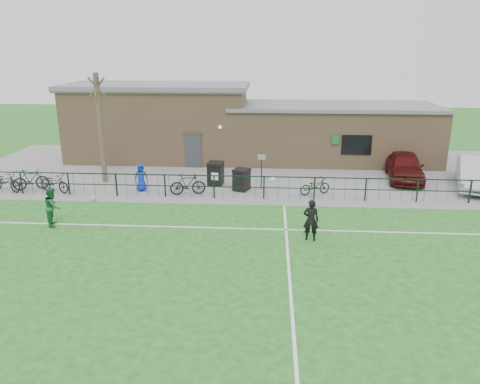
# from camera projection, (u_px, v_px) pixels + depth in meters

# --- Properties ---
(ground) EXTENTS (90.00, 90.00, 0.00)m
(ground) POSITION_uv_depth(u_px,v_px,m) (230.00, 272.00, 15.93)
(ground) COLOR #1B5C1B
(ground) RESTS_ON ground
(paving_strip) EXTENTS (34.00, 13.00, 0.02)m
(paving_strip) POSITION_uv_depth(u_px,v_px,m) (249.00, 170.00, 28.77)
(paving_strip) COLOR slate
(paving_strip) RESTS_ON ground
(pitch_line_touch) EXTENTS (28.00, 0.10, 0.01)m
(pitch_line_touch) POSITION_uv_depth(u_px,v_px,m) (244.00, 200.00, 23.35)
(pitch_line_touch) COLOR white
(pitch_line_touch) RESTS_ON ground
(pitch_line_mid) EXTENTS (28.00, 0.10, 0.01)m
(pitch_line_mid) POSITION_uv_depth(u_px,v_px,m) (238.00, 228.00, 19.74)
(pitch_line_mid) COLOR white
(pitch_line_mid) RESTS_ON ground
(pitch_line_perp) EXTENTS (0.10, 16.00, 0.01)m
(pitch_line_perp) POSITION_uv_depth(u_px,v_px,m) (289.00, 274.00, 15.81)
(pitch_line_perp) COLOR white
(pitch_line_perp) RESTS_ON ground
(perimeter_fence) EXTENTS (28.00, 0.10, 1.20)m
(perimeter_fence) POSITION_uv_depth(u_px,v_px,m) (244.00, 187.00, 23.36)
(perimeter_fence) COLOR black
(perimeter_fence) RESTS_ON ground
(bare_tree) EXTENTS (0.30, 0.30, 6.00)m
(bare_tree) POSITION_uv_depth(u_px,v_px,m) (101.00, 129.00, 25.51)
(bare_tree) COLOR #473B2B
(bare_tree) RESTS_ON ground
(wheelie_bin_left) EXTENTS (0.87, 0.96, 1.18)m
(wheelie_bin_left) POSITION_uv_depth(u_px,v_px,m) (216.00, 174.00, 25.65)
(wheelie_bin_left) COLOR black
(wheelie_bin_left) RESTS_ON paving_strip
(wheelie_bin_right) EXTENTS (0.96, 1.01, 1.07)m
(wheelie_bin_right) POSITION_uv_depth(u_px,v_px,m) (242.00, 180.00, 24.70)
(wheelie_bin_right) COLOR black
(wheelie_bin_right) RESTS_ON paving_strip
(sign_post) EXTENTS (0.08, 0.08, 2.00)m
(sign_post) POSITION_uv_depth(u_px,v_px,m) (261.00, 171.00, 24.75)
(sign_post) COLOR black
(sign_post) RESTS_ON paving_strip
(car_maroon) EXTENTS (2.52, 4.85, 1.58)m
(car_maroon) POSITION_uv_depth(u_px,v_px,m) (405.00, 166.00, 26.54)
(car_maroon) COLOR #410B0B
(car_maroon) RESTS_ON paving_strip
(car_silver) EXTENTS (3.19, 5.30, 1.65)m
(car_silver) POSITION_uv_depth(u_px,v_px,m) (476.00, 173.00, 25.09)
(car_silver) COLOR #B5B8BE
(car_silver) RESTS_ON paving_strip
(bicycle_a) EXTENTS (2.17, 1.39, 1.08)m
(bicycle_a) POSITION_uv_depth(u_px,v_px,m) (6.00, 181.00, 24.54)
(bicycle_a) COLOR black
(bicycle_a) RESTS_ON paving_strip
(bicycle_b) EXTENTS (1.87, 1.19, 1.09)m
(bicycle_b) POSITION_uv_depth(u_px,v_px,m) (31.00, 180.00, 24.79)
(bicycle_b) COLOR black
(bicycle_b) RESTS_ON paving_strip
(bicycle_c) EXTENTS (2.02, 1.32, 1.00)m
(bicycle_c) POSITION_uv_depth(u_px,v_px,m) (54.00, 183.00, 24.43)
(bicycle_c) COLOR black
(bicycle_c) RESTS_ON paving_strip
(bicycle_d) EXTENTS (1.90, 0.92, 1.10)m
(bicycle_d) POSITION_uv_depth(u_px,v_px,m) (188.00, 184.00, 23.96)
(bicycle_d) COLOR black
(bicycle_d) RESTS_ON paving_strip
(bicycle_e) EXTENTS (1.77, 1.22, 0.88)m
(bicycle_e) POSITION_uv_depth(u_px,v_px,m) (315.00, 186.00, 24.03)
(bicycle_e) COLOR black
(bicycle_e) RESTS_ON paving_strip
(spectator_child) EXTENTS (0.83, 0.69, 1.46)m
(spectator_child) POSITION_uv_depth(u_px,v_px,m) (141.00, 178.00, 24.52)
(spectator_child) COLOR #1329B7
(spectator_child) RESTS_ON paving_strip
(goalkeeper_kick) EXTENTS (1.95, 3.63, 1.69)m
(goalkeeper_kick) POSITION_uv_depth(u_px,v_px,m) (310.00, 219.00, 18.41)
(goalkeeper_kick) COLOR black
(goalkeeper_kick) RESTS_ON ground
(outfield_player) EXTENTS (0.82, 0.94, 1.66)m
(outfield_player) POSITION_uv_depth(u_px,v_px,m) (53.00, 207.00, 19.90)
(outfield_player) COLOR #1A5D2D
(outfield_player) RESTS_ON ground
(ball_ground) EXTENTS (0.24, 0.24, 0.24)m
(ball_ground) POSITION_uv_depth(u_px,v_px,m) (93.00, 199.00, 23.17)
(ball_ground) COLOR silver
(ball_ground) RESTS_ON ground
(clubhouse) EXTENTS (24.25, 5.40, 4.96)m
(clubhouse) POSITION_uv_depth(u_px,v_px,m) (238.00, 126.00, 31.01)
(clubhouse) COLOR #9E7B58
(clubhouse) RESTS_ON ground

